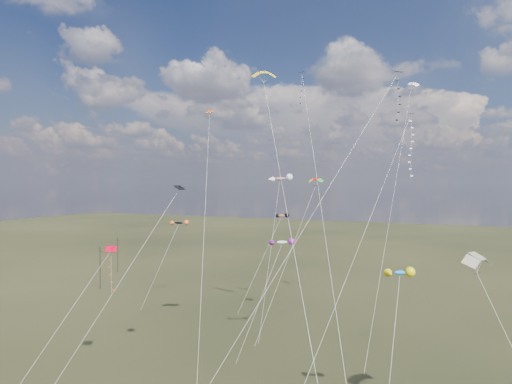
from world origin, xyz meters
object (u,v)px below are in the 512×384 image
at_px(utility_pole_near, 100,267).
at_px(novelty_black_orange, 179,223).
at_px(parafoil_yellow, 264,73).
at_px(diamond_black_high, 386,115).
at_px(utility_pole_far, 118,254).

bearing_deg(utility_pole_near, novelty_black_orange, -1.52).
relative_size(parafoil_yellow, novelty_black_orange, 2.39).
relative_size(diamond_black_high, parafoil_yellow, 0.96).
xyz_separation_m(utility_pole_near, utility_pole_far, (-8.00, 14.00, 0.00)).
height_order(utility_pole_far, parafoil_yellow, parafoil_yellow).
bearing_deg(novelty_black_orange, utility_pole_near, 178.48).
relative_size(utility_pole_far, diamond_black_high, 0.25).
xyz_separation_m(utility_pole_near, diamond_black_high, (55.56, -18.93, 23.01)).
bearing_deg(utility_pole_near, diamond_black_high, -18.82).
relative_size(utility_pole_far, parafoil_yellow, 0.24).
distance_m(utility_pole_far, parafoil_yellow, 67.55).
height_order(utility_pole_near, parafoil_yellow, parafoil_yellow).
bearing_deg(utility_pole_far, diamond_black_high, -27.39).
height_order(utility_pole_far, novelty_black_orange, novelty_black_orange).
height_order(utility_pole_near, diamond_black_high, diamond_black_high).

